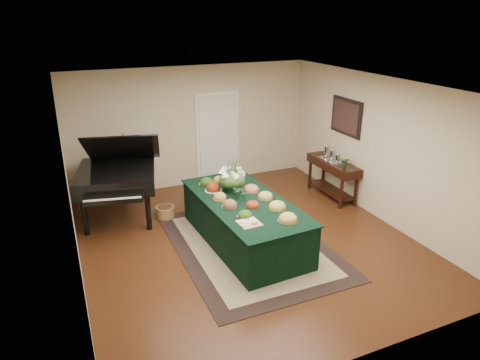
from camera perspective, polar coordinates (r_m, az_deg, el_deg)
name	(u,v)px	position (r m, az deg, el deg)	size (l,w,h in m)	color
ground	(247,241)	(7.61, 0.91, -8.14)	(6.00, 6.00, 0.00)	black
area_rug	(250,245)	(7.49, 1.31, -8.62)	(2.46, 3.44, 0.01)	black
kitchen_doorway	(218,139)	(9.97, -2.95, 5.55)	(1.05, 0.07, 2.10)	white
buffet_table	(244,221)	(7.40, 0.56, -5.52)	(1.44, 2.80, 0.79)	black
food_platters	(242,196)	(7.31, 0.31, -2.09)	(1.03, 2.33, 0.13)	silver
cutting_board	(249,221)	(6.47, 1.15, -5.49)	(0.33, 0.33, 0.10)	tan
green_goblets	(239,195)	(7.21, -0.14, -2.03)	(0.14, 0.33, 0.18)	#13301D
floral_centerpiece	(232,176)	(7.50, -1.07, 0.54)	(0.49, 0.49, 0.49)	#13301D
grand_piano	(117,176)	(8.40, -16.07, 0.55)	(1.82, 1.95, 1.75)	black
wicker_basket	(165,212)	(8.52, -9.94, -4.22)	(0.36, 0.36, 0.22)	#96673C
mahogany_sideboard	(333,169)	(9.35, 12.28, 1.43)	(0.45, 1.40, 0.82)	black
tea_service	(333,156)	(9.27, 12.34, 3.20)	(0.34, 0.74, 0.30)	silver
pink_bouquet	(345,159)	(8.96, 13.81, 2.69)	(0.18, 0.18, 0.23)	#13301D
wall_painting	(346,117)	(9.16, 13.98, 8.19)	(0.05, 0.95, 0.75)	black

